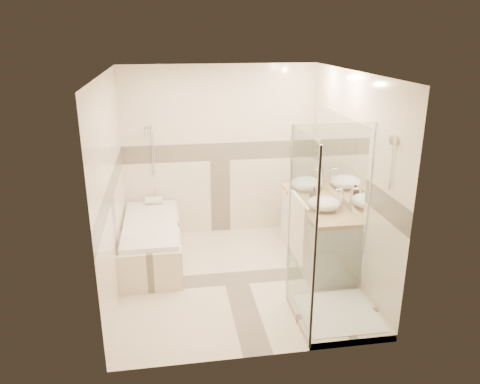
{
  "coord_description": "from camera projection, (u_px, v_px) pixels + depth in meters",
  "views": [
    {
      "loc": [
        -0.76,
        -5.11,
        2.93
      ],
      "look_at": [
        0.1,
        0.25,
        1.05
      ],
      "focal_mm": 35.0,
      "sensor_mm": 36.0,
      "label": 1
    }
  ],
  "objects": [
    {
      "name": "vessel_sink_far",
      "position": [
        324.0,
        203.0,
        5.71
      ],
      "size": [
        0.41,
        0.41,
        0.16
      ],
      "primitive_type": "ellipsoid",
      "color": "white",
      "rests_on": "vanity"
    },
    {
      "name": "bathtub",
      "position": [
        152.0,
        239.0,
        6.2
      ],
      "size": [
        0.75,
        1.7,
        0.56
      ],
      "color": "beige",
      "rests_on": "ground"
    },
    {
      "name": "folded_towels",
      "position": [
        303.0,
        183.0,
        6.59
      ],
      "size": [
        0.21,
        0.3,
        0.09
      ],
      "primitive_type": "cube",
      "rotation": [
        0.0,
        0.0,
        -0.19
      ],
      "color": "white",
      "rests_on": "vanity"
    },
    {
      "name": "faucet_far",
      "position": [
        341.0,
        197.0,
        5.72
      ],
      "size": [
        0.11,
        0.03,
        0.27
      ],
      "color": "silver",
      "rests_on": "vanity"
    },
    {
      "name": "faucet_near",
      "position": [
        321.0,
        177.0,
        6.43
      ],
      "size": [
        0.12,
        0.03,
        0.3
      ],
      "color": "silver",
      "rests_on": "vanity"
    },
    {
      "name": "amenity_bottle_a",
      "position": [
        319.0,
        198.0,
        5.88
      ],
      "size": [
        0.08,
        0.08,
        0.16
      ],
      "primitive_type": "imported",
      "rotation": [
        0.0,
        0.0,
        -0.12
      ],
      "color": "black",
      "rests_on": "vanity"
    },
    {
      "name": "vessel_sink_near",
      "position": [
        306.0,
        184.0,
        6.43
      ],
      "size": [
        0.44,
        0.44,
        0.17
      ],
      "primitive_type": "ellipsoid",
      "color": "white",
      "rests_on": "vanity"
    },
    {
      "name": "amenity_bottle_b",
      "position": [
        314.0,
        193.0,
        6.09
      ],
      "size": [
        0.15,
        0.15,
        0.15
      ],
      "primitive_type": "imported",
      "rotation": [
        0.0,
        0.0,
        -0.24
      ],
      "color": "black",
      "rests_on": "vanity"
    },
    {
      "name": "rolled_towel",
      "position": [
        154.0,
        200.0,
        6.73
      ],
      "size": [
        0.24,
        0.11,
        0.11
      ],
      "primitive_type": "cylinder",
      "rotation": [
        0.0,
        1.57,
        0.0
      ],
      "color": "white",
      "rests_on": "bathtub"
    },
    {
      "name": "vanity",
      "position": [
        316.0,
        231.0,
        6.15
      ],
      "size": [
        0.58,
        1.62,
        0.85
      ],
      "color": "silver",
      "rests_on": "ground"
    },
    {
      "name": "shower_enclosure",
      "position": [
        327.0,
        275.0,
        4.9
      ],
      "size": [
        0.96,
        0.93,
        2.04
      ],
      "color": "beige",
      "rests_on": "ground"
    },
    {
      "name": "room",
      "position": [
        239.0,
        182.0,
        5.45
      ],
      "size": [
        2.82,
        3.02,
        2.52
      ],
      "color": "beige",
      "rests_on": "ground"
    }
  ]
}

